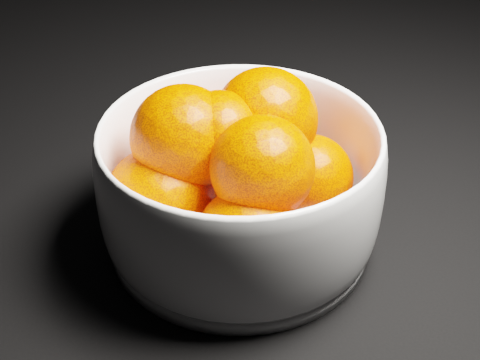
# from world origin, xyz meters

# --- Properties ---
(ground) EXTENTS (3.00, 3.00, 0.00)m
(ground) POSITION_xyz_m (0.00, 0.00, 0.00)
(ground) COLOR black
(ground) RESTS_ON ground
(bowl) EXTENTS (0.23, 0.23, 0.11)m
(bowl) POSITION_xyz_m (0.08, -0.25, 0.06)
(bowl) COLOR white
(bowl) RESTS_ON ground
(orange_pile) EXTENTS (0.19, 0.19, 0.13)m
(orange_pile) POSITION_xyz_m (0.07, -0.25, 0.07)
(orange_pile) COLOR #FF4000
(orange_pile) RESTS_ON bowl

